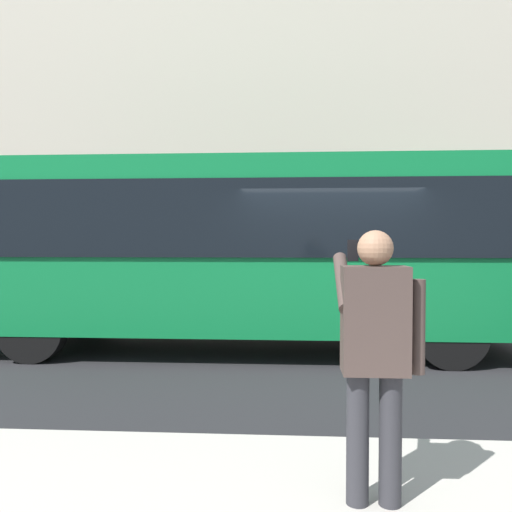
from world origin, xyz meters
The scene contains 4 objects.
ground_plane centered at (0.00, 0.00, 0.00)m, with size 60.00×60.00×0.00m, color #232326.
building_facade_far centered at (-0.02, -6.80, 5.99)m, with size 28.00×1.55×12.00m.
red_bus centered at (1.35, -0.60, 1.68)m, with size 9.05×2.54×3.08m.
pedestrian_photographer centered at (0.05, 4.59, 1.14)m, with size 0.53×0.52×1.70m.
Camera 1 is at (0.58, 7.81, 1.79)m, focal length 36.46 mm.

